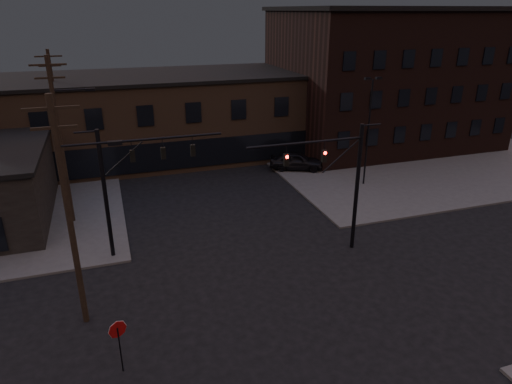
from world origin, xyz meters
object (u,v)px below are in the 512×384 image
parked_car_lot_b (321,143)px  car_crossing (241,148)px  traffic_signal_near (341,176)px  stop_sign (118,335)px  traffic_signal_far (127,178)px  parked_car_lot_a (297,161)px

parked_car_lot_b → car_crossing: (-8.64, 1.02, 0.01)m
traffic_signal_near → parked_car_lot_b: size_ratio=1.86×
stop_sign → parked_car_lot_b: 34.70m
stop_sign → parked_car_lot_b: bearing=50.3°
traffic_signal_far → parked_car_lot_a: 19.81m
traffic_signal_near → parked_car_lot_a: size_ratio=1.61×
traffic_signal_far → stop_sign: size_ratio=3.23×
stop_sign → car_crossing: (13.50, 27.71, -1.06)m
traffic_signal_near → parked_car_lot_a: (3.64, 14.86, -3.94)m
traffic_signal_near → car_crossing: 21.63m
traffic_signal_far → stop_sign: (-1.28, -9.99, -3.17)m
parked_car_lot_b → car_crossing: bearing=89.0°
traffic_signal_far → parked_car_lot_a: size_ratio=1.61×
traffic_signal_near → traffic_signal_far: size_ratio=1.00×
traffic_signal_far → stop_sign: bearing=-97.3°
stop_sign → car_crossing: size_ratio=0.52×
traffic_signal_near → stop_sign: 15.17m
parked_car_lot_b → stop_sign: bearing=146.0°
stop_sign → parked_car_lot_b: (22.14, 26.69, -1.07)m
parked_car_lot_a → car_crossing: bearing=52.7°
stop_sign → car_crossing: bearing=64.0°
car_crossing → parked_car_lot_a: bearing=-50.7°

